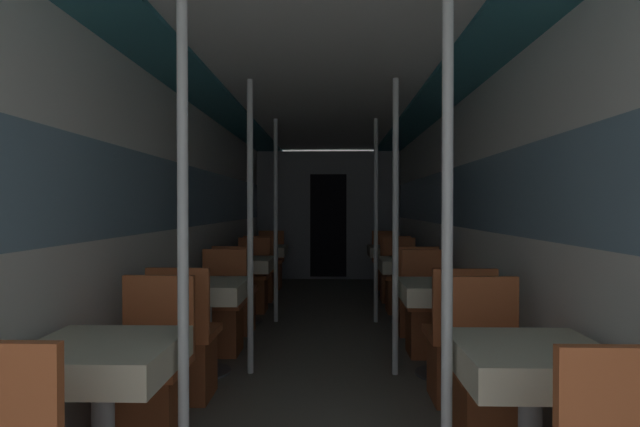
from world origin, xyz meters
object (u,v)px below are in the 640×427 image
Objects in this scene: chair_right_far_0 at (490,396)px; chair_right_near_2 at (415,306)px; dining_table_right_2 at (407,269)px; support_pole_right_0 at (447,244)px; support_pole_left_2 at (276,220)px; chair_left_near_1 at (185,356)px; chair_left_near_3 at (260,280)px; dining_table_right_1 at (441,297)px; support_pole_right_2 at (376,220)px; chair_left_far_3 at (270,270)px; chair_right_near_3 at (394,280)px; dining_table_left_1 at (206,296)px; chair_left_far_2 at (253,288)px; dining_table_right_0 at (530,372)px; dining_table_left_2 at (245,268)px; support_pole_right_1 at (395,227)px; chair_left_near_2 at (236,305)px; chair_right_far_2 at (401,288)px; chair_left_far_1 at (221,320)px; support_pole_left_0 at (183,243)px; chair_right_near_1 at (458,358)px; chair_right_far_1 at (428,321)px; dining_table_right_3 at (390,254)px; chair_left_far_0 at (149,393)px; dining_table_left_0 at (103,368)px; support_pole_left_1 at (250,227)px; chair_right_far_3 at (386,270)px; dining_table_left_3 at (266,254)px.

chair_right_far_0 is 2.38m from chair_right_near_2.
chair_right_far_0 is at bearing -90.00° from dining_table_right_2.
support_pole_left_2 is at bearing 107.94° from support_pole_right_0.
chair_left_near_1 is 1.00× the size of chair_left_near_3.
support_pole_right_2 reaches higher than dining_table_right_1.
chair_left_far_3 is 2.10m from chair_right_near_3.
chair_left_far_2 is at bearing 90.00° from dining_table_left_1.
support_pole_left_2 is at bearing 180.00° from dining_table_right_2.
support_pole_left_2 is 3.20× the size of dining_table_right_0.
dining_table_left_1 and dining_table_right_1 have the same top height.
chair_right_far_0 is 3.05m from support_pole_right_2.
support_pole_right_1 reaches higher than dining_table_left_2.
chair_left_near_3 and chair_right_far_0 have the same top height.
chair_right_near_2 is at bearing -19.89° from support_pole_left_2.
chair_left_near_2 is 1.27× the size of dining_table_right_1.
chair_left_far_2 and chair_right_far_0 have the same top height.
chair_right_far_2 reaches higher than dining_table_right_0.
chair_left_far_1 reaches higher than dining_table_right_2.
chair_left_near_3 is (-0.35, 4.63, -0.84)m from support_pole_left_0.
dining_table_right_2 is (0.00, 2.25, 0.31)m from chair_right_near_1.
support_pole_right_1 reaches higher than chair_right_far_1.
chair_left_far_1 is 1.00× the size of chair_left_near_2.
chair_left_near_2 and chair_right_far_2 have the same top height.
chair_right_near_2 is (0.35, 1.19, -0.84)m from support_pole_right_1.
dining_table_right_3 is (1.81, 0.53, 0.31)m from chair_left_near_3.
dining_table_right_3 is at bearing 90.00° from dining_table_right_2.
chair_right_far_2 is at bearing -117.73° from chair_left_far_0.
chair_right_far_2 is (1.46, 3.97, -0.84)m from support_pole_left_0.
dining_table_right_3 is (1.81, 1.19, 0.31)m from chair_left_far_2.
support_pole_left_2 reaches higher than chair_left_near_1.
chair_left_far_3 is at bearing 123.07° from chair_right_near_2.
dining_table_left_0 is at bearing -95.77° from support_pole_left_2.
chair_left_far_2 is at bearing -90.00° from chair_left_far_0.
chair_left_far_3 is at bearing 110.21° from support_pole_right_1.
support_pole_left_1 is at bearing -90.00° from support_pole_left_2.
support_pole_left_0 reaches higher than chair_right_near_2.
support_pole_right_0 is at bearing 56.68° from chair_right_far_0.
chair_right_far_3 is at bearing 90.00° from chair_right_near_1.
dining_table_right_1 is (1.81, -2.91, 0.31)m from chair_left_near_3.
dining_table_right_2 is 2.27m from chair_right_far_3.
dining_table_right_3 is at bearing 16.29° from chair_left_near_3.
chair_left_far_3 is 5.93m from support_pole_right_0.
chair_left_far_2 is (0.00, 3.97, -0.31)m from dining_table_left_0.
support_pole_left_2 is at bearing -96.80° from chair_left_far_0.
chair_left_far_1 is (0.00, 1.72, 0.00)m from chair_left_far_0.
dining_table_left_2 is at bearing 51.19° from chair_right_far_3.
chair_left_far_0 is at bearing -96.80° from support_pole_left_2.
support_pole_left_0 is 2.52× the size of chair_left_far_3.
support_pole_right_1 is (1.11, -1.72, 0.00)m from support_pole_left_2.
chair_right_near_3 is at bearing -16.29° from dining_table_left_3.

